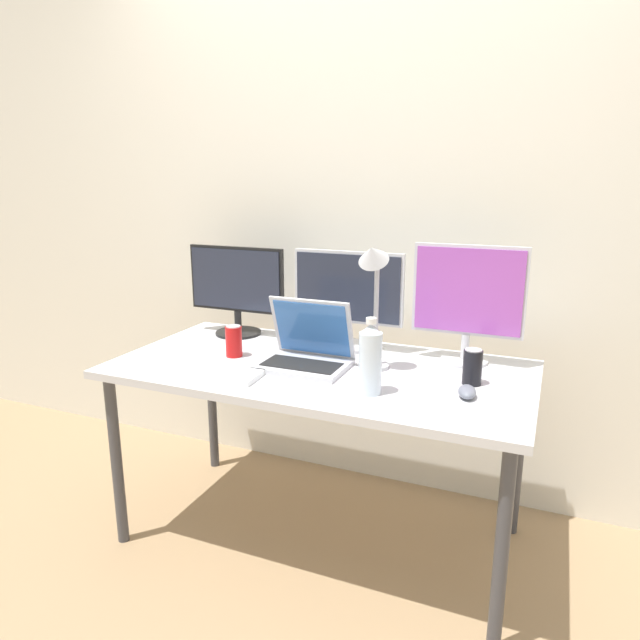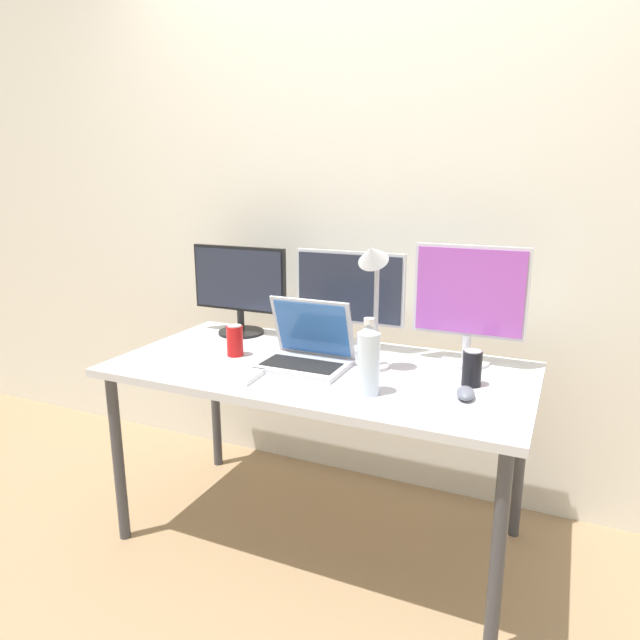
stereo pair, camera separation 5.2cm
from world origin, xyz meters
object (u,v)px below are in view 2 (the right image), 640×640
object	(u,v)px
monitor_left	(239,287)
monitor_center	(349,296)
monitor_right	(469,299)
soda_can_near_keyboard	(472,368)
keyboard_main	(203,370)
mouse_by_keyboard	(466,393)
desk_lamp	(373,282)
water_bottle	(368,359)
soda_can_by_laptop	(235,341)
work_desk	(320,381)
laptop_silver	(307,351)

from	to	relation	value
monitor_left	monitor_center	size ratio (longest dim) A/B	0.99
monitor_right	soda_can_near_keyboard	distance (m)	0.31
keyboard_main	mouse_by_keyboard	xyz separation A→B (m)	(0.92, 0.14, 0.01)
desk_lamp	monitor_left	bearing A→B (deg)	160.72
water_bottle	desk_lamp	size ratio (longest dim) A/B	0.52
soda_can_by_laptop	desk_lamp	size ratio (longest dim) A/B	0.26
keyboard_main	mouse_by_keyboard	bearing A→B (deg)	5.44
work_desk	monitor_center	xyz separation A→B (m)	(0.01, 0.26, 0.29)
soda_can_by_laptop	desk_lamp	bearing A→B (deg)	4.15
keyboard_main	soda_can_near_keyboard	world-z (taller)	soda_can_near_keyboard
desk_lamp	soda_can_near_keyboard	bearing A→B (deg)	0.69
soda_can_near_keyboard	soda_can_by_laptop	xyz separation A→B (m)	(-0.93, -0.05, 0.00)
work_desk	desk_lamp	distance (m)	0.45
laptop_silver	water_bottle	distance (m)	0.36
work_desk	monitor_left	bearing A→B (deg)	152.66
work_desk	mouse_by_keyboard	distance (m)	0.58
laptop_silver	monitor_right	bearing A→B (deg)	26.92
desk_lamp	mouse_by_keyboard	bearing A→B (deg)	-18.66
water_bottle	soda_can_near_keyboard	distance (m)	0.38
laptop_silver	soda_can_near_keyboard	distance (m)	0.61
mouse_by_keyboard	soda_can_near_keyboard	bearing A→B (deg)	81.37
soda_can_by_laptop	desk_lamp	world-z (taller)	desk_lamp
laptop_silver	mouse_by_keyboard	world-z (taller)	laptop_silver
mouse_by_keyboard	monitor_center	bearing A→B (deg)	135.53
work_desk	monitor_right	distance (m)	0.64
monitor_left	mouse_by_keyboard	bearing A→B (deg)	-19.07
soda_can_by_laptop	keyboard_main	bearing A→B (deg)	-88.33
monitor_left	water_bottle	xyz separation A→B (m)	(0.78, -0.47, -0.10)
keyboard_main	soda_can_by_laptop	bearing A→B (deg)	88.22
monitor_left	keyboard_main	size ratio (longest dim) A/B	1.07
desk_lamp	work_desk	bearing A→B (deg)	-175.09
laptop_silver	keyboard_main	world-z (taller)	laptop_silver
monitor_center	soda_can_near_keyboard	world-z (taller)	monitor_center
work_desk	laptop_silver	world-z (taller)	laptop_silver
monitor_center	soda_can_by_laptop	distance (m)	0.50
monitor_left	laptop_silver	xyz separation A→B (m)	(0.47, -0.29, -0.16)
water_bottle	soda_can_by_laptop	distance (m)	0.65
monitor_right	water_bottle	distance (m)	0.53
monitor_right	soda_can_near_keyboard	bearing A→B (deg)	-75.14
monitor_right	laptop_silver	xyz separation A→B (m)	(-0.55, -0.28, -0.19)
work_desk	mouse_by_keyboard	world-z (taller)	mouse_by_keyboard
work_desk	laptop_silver	xyz separation A→B (m)	(-0.05, -0.02, 0.12)
mouse_by_keyboard	monitor_left	bearing A→B (deg)	150.31
laptop_silver	work_desk	bearing A→B (deg)	24.27
monitor_left	mouse_by_keyboard	size ratio (longest dim) A/B	4.53
work_desk	laptop_silver	bearing A→B (deg)	-155.73
monitor_left	monitor_right	world-z (taller)	monitor_right
monitor_center	work_desk	bearing A→B (deg)	-92.90
monitor_right	monitor_center	bearing A→B (deg)	179.10
water_bottle	desk_lamp	world-z (taller)	desk_lamp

